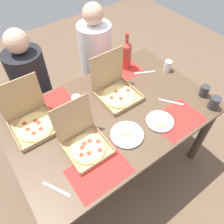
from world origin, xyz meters
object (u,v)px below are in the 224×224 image
(cup_red, at_px, (77,102))
(diner_left_seat, at_px, (36,95))
(pizza_box_corner_left, at_px, (84,142))
(diner_right_seat, at_px, (97,68))
(plate_far_right, at_px, (160,122))
(cup_dark, at_px, (204,91))
(soda_bottle, at_px, (126,54))
(pizza_box_center, at_px, (32,120))
(plate_near_left, at_px, (127,134))
(cup_clear_right, at_px, (168,66))
(cup_spare, at_px, (214,103))
(pizza_box_edge_far, at_px, (116,90))

(cup_red, relative_size, diner_left_seat, 0.08)
(pizza_box_corner_left, bearing_deg, diner_right_seat, 53.23)
(plate_far_right, distance_m, cup_dark, 0.48)
(soda_bottle, height_order, diner_right_seat, diner_right_seat)
(soda_bottle, bearing_deg, plate_far_right, -107.24)
(diner_left_seat, xyz_separation_m, diner_right_seat, (0.68, 0.00, 0.01))
(soda_bottle, bearing_deg, cup_red, -164.33)
(pizza_box_corner_left, relative_size, diner_left_seat, 0.25)
(pizza_box_corner_left, bearing_deg, cup_dark, -8.44)
(diner_right_seat, bearing_deg, plate_far_right, -96.84)
(pizza_box_center, relative_size, plate_near_left, 1.48)
(cup_dark, bearing_deg, plate_far_right, 179.93)
(cup_red, bearing_deg, plate_near_left, -72.06)
(pizza_box_corner_left, relative_size, cup_clear_right, 3.18)
(pizza_box_corner_left, bearing_deg, cup_red, 67.76)
(soda_bottle, height_order, cup_red, soda_bottle)
(cup_dark, distance_m, diner_left_seat, 1.49)
(cup_spare, bearing_deg, cup_clear_right, 84.90)
(plate_near_left, distance_m, cup_dark, 0.74)
(pizza_box_center, xyz_separation_m, cup_dark, (1.21, -0.52, -0.01))
(pizza_box_center, height_order, plate_far_right, pizza_box_center)
(pizza_box_edge_far, distance_m, cup_red, 0.32)
(soda_bottle, xyz_separation_m, cup_clear_right, (0.27, -0.26, -0.08))
(cup_spare, height_order, diner_right_seat, diner_right_seat)
(pizza_box_edge_far, height_order, plate_near_left, pizza_box_edge_far)
(pizza_box_edge_far, relative_size, diner_right_seat, 0.27)
(pizza_box_center, distance_m, cup_clear_right, 1.22)
(plate_far_right, xyz_separation_m, cup_dark, (0.48, -0.00, 0.04))
(plate_near_left, relative_size, diner_left_seat, 0.19)
(soda_bottle, height_order, cup_spare, soda_bottle)
(plate_near_left, bearing_deg, pizza_box_center, 136.06)
(plate_far_right, relative_size, diner_left_seat, 0.16)
(pizza_box_corner_left, distance_m, diner_right_seat, 1.13)
(pizza_box_corner_left, bearing_deg, cup_clear_right, 13.65)
(cup_spare, relative_size, cup_dark, 1.12)
(pizza_box_center, xyz_separation_m, soda_bottle, (0.94, 0.13, 0.08))
(plate_far_right, xyz_separation_m, soda_bottle, (0.20, 0.65, 0.12))
(soda_bottle, relative_size, cup_red, 3.14)
(cup_clear_right, bearing_deg, plate_near_left, -155.11)
(pizza_box_center, relative_size, diner_left_seat, 0.28)
(plate_far_right, height_order, plate_near_left, same)
(cup_spare, bearing_deg, plate_far_right, 163.10)
(plate_near_left, distance_m, cup_red, 0.45)
(soda_bottle, relative_size, cup_clear_right, 3.36)
(pizza_box_edge_far, relative_size, cup_red, 3.25)
(pizza_box_edge_far, distance_m, diner_left_seat, 0.83)
(pizza_box_edge_far, relative_size, diner_left_seat, 0.28)
(pizza_box_corner_left, distance_m, cup_spare, 1.00)
(pizza_box_center, bearing_deg, cup_red, -5.75)
(pizza_box_center, relative_size, diner_right_seat, 0.27)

